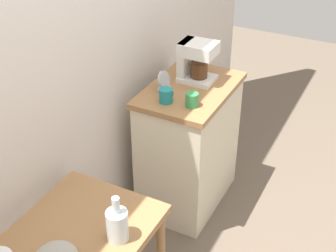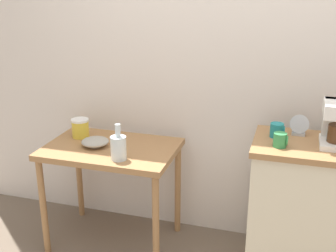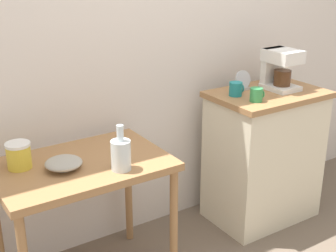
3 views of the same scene
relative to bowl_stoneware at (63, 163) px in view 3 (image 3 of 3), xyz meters
name	(u,v)px [view 3 (image 3 of 3)]	position (x,y,z in m)	size (l,w,h in m)	color
ground_plane	(193,244)	(0.80, 0.00, -0.77)	(8.00, 8.00, 0.00)	#6B5B4C
back_wall	(169,11)	(0.90, 0.43, 0.63)	(4.40, 0.10, 2.80)	silver
wooden_table	(82,179)	(0.10, 0.02, -0.13)	(0.88, 0.59, 0.74)	#9E7044
kitchen_counter	(263,156)	(1.40, 0.04, -0.32)	(0.73, 0.49, 0.90)	beige
bowl_stoneware	(63,163)	(0.00, 0.00, 0.00)	(0.18, 0.18, 0.06)	#9E998C
glass_carafe_vase	(121,154)	(0.24, -0.16, 0.05)	(0.10, 0.10, 0.23)	silver
canister_enamel	(19,155)	(-0.18, 0.13, 0.03)	(0.12, 0.12, 0.13)	gold
coffee_maker	(279,67)	(1.51, 0.06, 0.27)	(0.18, 0.22, 0.26)	white
mug_dark_teal	(236,89)	(1.17, 0.09, 0.17)	(0.09, 0.08, 0.09)	teal
mug_tall_green	(257,95)	(1.20, -0.07, 0.17)	(0.08, 0.08, 0.08)	#338C4C
mug_small_cream	(283,74)	(1.68, 0.19, 0.18)	(0.08, 0.08, 0.09)	beige
table_clock	(243,81)	(1.30, 0.17, 0.19)	(0.11, 0.06, 0.13)	#B2B5BA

